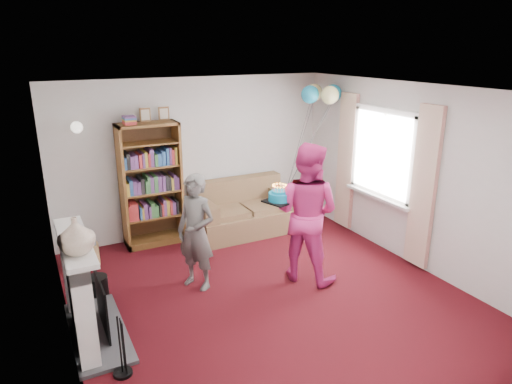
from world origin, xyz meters
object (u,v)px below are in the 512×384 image
sofa (242,212)px  person_magenta (306,213)px  person_striped (196,232)px  birthday_cake (279,197)px  bookcase (151,186)px

sofa → person_magenta: bearing=-88.1°
person_magenta → person_striped: bearing=38.6°
person_magenta → birthday_cake: person_magenta is taller
sofa → birthday_cake: birthday_cake is taller
sofa → person_striped: bearing=-132.7°
birthday_cake → person_striped: bearing=162.6°
bookcase → birthday_cake: size_ratio=6.35×
person_striped → person_magenta: (1.34, -0.42, 0.17)m
bookcase → sofa: bearing=-9.4°
sofa → person_striped: size_ratio=1.09×
bookcase → person_striped: 1.64m
sofa → birthday_cake: size_ratio=4.89×
person_striped → birthday_cake: person_striped is taller
person_magenta → bookcase: bearing=1.7°
bookcase → person_striped: bearing=-85.5°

